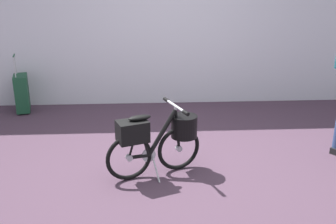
# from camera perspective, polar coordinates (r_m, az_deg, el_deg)

# --- Properties ---
(ground_plane) EXTENTS (7.55, 7.55, 0.00)m
(ground_plane) POSITION_cam_1_polar(r_m,az_deg,el_deg) (3.88, 1.71, -9.16)
(ground_plane) COLOR #473342
(back_wall) EXTENTS (7.55, 0.10, 2.91)m
(back_wall) POSITION_cam_1_polar(r_m,az_deg,el_deg) (5.85, -0.26, 15.26)
(back_wall) COLOR silver
(back_wall) RESTS_ON ground_plane
(folding_bike_foreground) EXTENTS (0.93, 0.55, 0.70)m
(folding_bike_foreground) POSITION_cam_1_polar(r_m,az_deg,el_deg) (3.75, -1.33, -3.75)
(folding_bike_foreground) COLOR black
(folding_bike_foreground) RESTS_ON ground_plane
(rolling_suitcase) EXTENTS (0.26, 0.39, 0.83)m
(rolling_suitcase) POSITION_cam_1_polar(r_m,az_deg,el_deg) (5.96, -20.61, 2.65)
(rolling_suitcase) COLOR #19472D
(rolling_suitcase) RESTS_ON ground_plane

